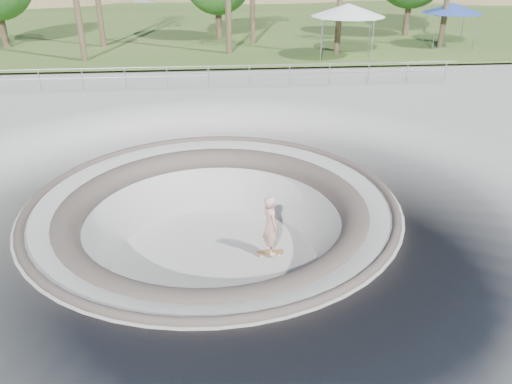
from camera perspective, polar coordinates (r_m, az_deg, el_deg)
The scene contains 9 objects.
ground at distance 13.96m, azimuth -4.96°, elevation -1.04°, with size 180.00×180.00×0.00m, color #A8A8A3.
skate_bowl at distance 14.89m, azimuth -4.69°, elevation -7.30°, with size 14.00×14.00×4.10m.
grass_strip at distance 46.82m, azimuth -5.63°, elevation 18.62°, with size 180.00×36.00×0.12m.
distant_hills at distance 70.96m, azimuth -2.29°, elevation 15.40°, with size 103.20×45.00×28.60m.
safety_railing at distance 25.07m, azimuth -5.44°, elevation 13.06°, with size 25.00×0.06×1.03m.
skateboard at distance 15.01m, azimuth 1.62°, elevation -6.93°, with size 0.81×0.28×0.08m.
skater at distance 14.52m, azimuth 1.66°, elevation -3.83°, with size 0.67×0.44×1.84m, color #D7A18B.
canopy_white at distance 31.71m, azimuth 10.51°, elevation 19.76°, with size 5.96×5.96×3.10m.
canopy_blue at distance 37.32m, azimuth 21.55°, elevation 18.95°, with size 5.42×5.42×2.77m.
Camera 1 is at (0.06, -12.41, 6.39)m, focal length 35.00 mm.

